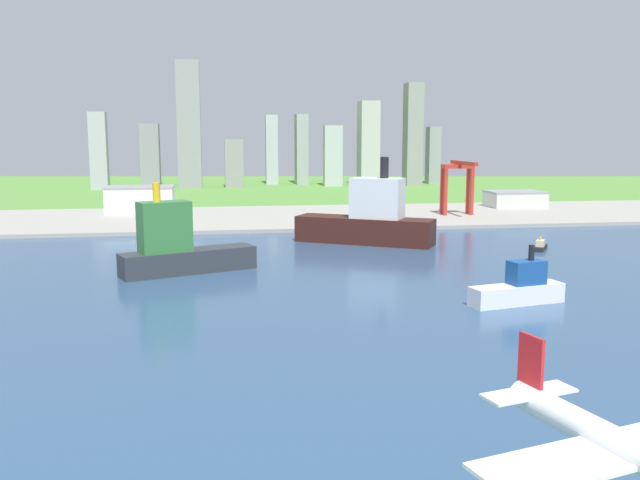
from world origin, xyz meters
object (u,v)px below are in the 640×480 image
(ferry_boat, at_px, (519,288))
(tugboat_small, at_px, (541,246))
(warehouse_main, at_px, (141,199))
(airplane_landing, at_px, (634,454))
(cargo_ship, at_px, (369,220))
(port_crane_red, at_px, (459,176))
(container_barge, at_px, (179,247))
(warehouse_annex, at_px, (515,199))

(ferry_boat, relative_size, tugboat_small, 2.27)
(warehouse_main, bearing_deg, airplane_landing, -77.33)
(cargo_ship, xyz_separation_m, port_crane_red, (89.14, 103.39, 17.26))
(container_barge, relative_size, warehouse_main, 1.19)
(container_barge, distance_m, warehouse_annex, 334.10)
(container_barge, height_order, warehouse_main, container_barge)
(cargo_ship, bearing_deg, tugboat_small, -23.15)
(ferry_boat, height_order, cargo_ship, cargo_ship)
(airplane_landing, height_order, cargo_ship, cargo_ship)
(airplane_landing, relative_size, warehouse_annex, 0.97)
(warehouse_main, bearing_deg, port_crane_red, -13.53)
(airplane_landing, bearing_deg, tugboat_small, 65.15)
(container_barge, xyz_separation_m, tugboat_small, (182.16, 32.74, -9.32))
(port_crane_red, height_order, warehouse_annex, port_crane_red)
(container_barge, height_order, tugboat_small, container_barge)
(container_barge, relative_size, warehouse_annex, 1.34)
(container_barge, distance_m, cargo_ship, 120.07)
(airplane_landing, bearing_deg, container_barge, 105.23)
(airplane_landing, relative_size, cargo_ship, 0.57)
(port_crane_red, distance_m, warehouse_annex, 82.86)
(ferry_boat, xyz_separation_m, warehouse_annex, (131.71, 290.83, 3.18))
(airplane_landing, height_order, warehouse_annex, airplane_landing)
(warehouse_main, xyz_separation_m, warehouse_annex, (293.10, -8.37, -3.24))
(port_crane_red, height_order, warehouse_main, port_crane_red)
(airplane_landing, relative_size, ferry_boat, 1.18)
(warehouse_main, height_order, warehouse_annex, warehouse_main)
(ferry_boat, distance_m, tugboat_small, 121.68)
(ferry_boat, height_order, container_barge, container_barge)
(airplane_landing, height_order, warehouse_main, airplane_landing)
(cargo_ship, bearing_deg, warehouse_annex, 44.18)
(container_barge, bearing_deg, airplane_landing, -74.77)
(container_barge, height_order, cargo_ship, cargo_ship)
(airplane_landing, height_order, ferry_boat, airplane_landing)
(warehouse_main, bearing_deg, warehouse_annex, -1.64)
(airplane_landing, xyz_separation_m, port_crane_red, (125.96, 398.90, 6.75))
(ferry_boat, distance_m, cargo_ship, 142.93)
(cargo_ship, xyz_separation_m, tugboat_small, (83.52, -35.71, -11.07))
(airplane_landing, bearing_deg, port_crane_red, 72.48)
(tugboat_small, height_order, warehouse_main, warehouse_main)
(port_crane_red, bearing_deg, tugboat_small, -92.31)
(container_barge, distance_m, port_crane_red, 255.24)
(port_crane_red, bearing_deg, warehouse_annex, 35.53)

